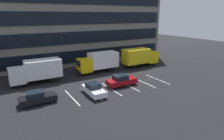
% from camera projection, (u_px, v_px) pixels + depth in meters
% --- Properties ---
extents(ground_plane, '(120.00, 120.00, 0.00)m').
position_uv_depth(ground_plane, '(110.00, 82.00, 29.87)').
color(ground_plane, black).
extents(office_building, '(40.24, 13.20, 18.00)m').
position_uv_depth(office_building, '(68.00, 19.00, 42.30)').
color(office_building, slate).
rests_on(office_building, ground_plane).
extents(lot_markings, '(14.14, 5.40, 0.01)m').
position_uv_depth(lot_markings, '(120.00, 87.00, 27.60)').
color(lot_markings, silver).
rests_on(lot_markings, ground_plane).
extents(box_truck_white, '(7.42, 2.46, 3.44)m').
position_uv_depth(box_truck_white, '(37.00, 70.00, 28.86)').
color(box_truck_white, white).
rests_on(box_truck_white, ground_plane).
extents(box_truck_yellow_all, '(7.55, 2.50, 3.50)m').
position_uv_depth(box_truck_yellow_all, '(140.00, 56.00, 38.29)').
color(box_truck_yellow_all, yellow).
rests_on(box_truck_yellow_all, ground_plane).
extents(box_truck_yellow, '(7.41, 2.45, 3.44)m').
position_uv_depth(box_truck_yellow, '(98.00, 61.00, 34.45)').
color(box_truck_yellow, yellow).
rests_on(box_truck_yellow, ground_plane).
extents(sedan_maroon, '(4.39, 1.84, 1.57)m').
position_uv_depth(sedan_maroon, '(121.00, 80.00, 28.16)').
color(sedan_maroon, maroon).
rests_on(sedan_maroon, ground_plane).
extents(sedan_white, '(1.73, 4.14, 1.48)m').
position_uv_depth(sedan_white, '(94.00, 89.00, 24.89)').
color(sedan_white, white).
rests_on(sedan_white, ground_plane).
extents(sedan_black, '(4.11, 1.72, 1.47)m').
position_uv_depth(sedan_black, '(37.00, 98.00, 22.45)').
color(sedan_black, black).
rests_on(sedan_black, ground_plane).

